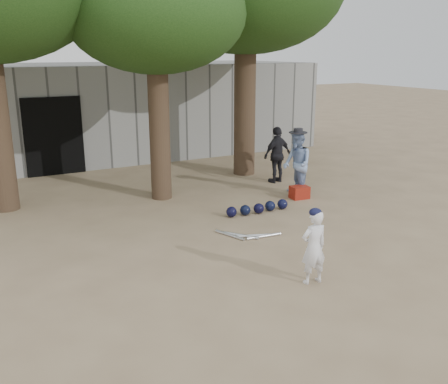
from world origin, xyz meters
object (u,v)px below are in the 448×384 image
boy_player (314,247)px  spectator_dark (277,155)px  spectator_blue (297,164)px  red_bag (299,192)px

boy_player → spectator_dark: spectator_dark is taller
boy_player → spectator_blue: (2.59, 3.99, 0.21)m
spectator_blue → red_bag: 0.68m
spectator_blue → boy_player: bearing=-20.6°
spectator_dark → red_bag: size_ratio=3.58×
boy_player → red_bag: (2.53, 3.77, -0.43)m
spectator_blue → red_bag: bearing=-1.1°
boy_player → spectator_blue: 4.76m
spectator_blue → spectator_dark: size_ratio=1.06×
spectator_blue → spectator_dark: (0.32, 1.32, -0.04)m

